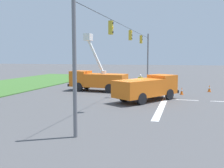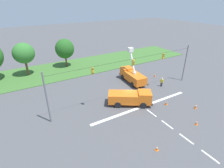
% 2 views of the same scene
% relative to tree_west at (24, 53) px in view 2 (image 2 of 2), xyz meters
% --- Properties ---
extents(ground_plane, '(200.00, 200.00, 0.00)m').
position_rel_tree_west_xyz_m(ground_plane, '(13.42, -18.59, -4.86)').
color(ground_plane, '#4C4C4F').
extents(grass_verge, '(56.00, 12.00, 0.10)m').
position_rel_tree_west_xyz_m(grass_verge, '(13.42, -0.59, -4.81)').
color(grass_verge, '#3D6B2D').
rests_on(grass_verge, ground).
extents(lane_markings, '(17.60, 15.25, 0.01)m').
position_rel_tree_west_xyz_m(lane_markings, '(13.42, -23.51, -4.85)').
color(lane_markings, silver).
rests_on(lane_markings, ground).
extents(signal_gantry, '(26.20, 0.33, 7.20)m').
position_rel_tree_west_xyz_m(signal_gantry, '(13.48, -18.59, -0.42)').
color(signal_gantry, slate).
rests_on(signal_gantry, ground).
extents(tree_west, '(4.30, 3.84, 7.00)m').
position_rel_tree_west_xyz_m(tree_west, '(0.00, 0.00, 0.00)').
color(tree_west, brown).
rests_on(tree_west, ground).
extents(tree_centre, '(4.36, 4.07, 6.67)m').
position_rel_tree_west_xyz_m(tree_centre, '(8.77, 1.05, -0.47)').
color(tree_centre, brown).
rests_on(tree_centre, ground).
extents(utility_truck_bucket_lift, '(2.89, 6.87, 6.60)m').
position_rel_tree_west_xyz_m(utility_truck_bucket_lift, '(17.28, -14.01, -3.45)').
color(utility_truck_bucket_lift, orange).
rests_on(utility_truck_bucket_lift, ground).
extents(utility_truck_support_near, '(6.82, 5.52, 2.25)m').
position_rel_tree_west_xyz_m(utility_truck_support_near, '(12.10, -20.53, -3.61)').
color(utility_truck_support_near, orange).
rests_on(utility_truck_support_near, ground).
extents(road_worker, '(0.40, 0.58, 1.77)m').
position_rel_tree_west_xyz_m(road_worker, '(20.81, -18.48, -3.86)').
color(road_worker, '#383842').
rests_on(road_worker, ground).
extents(traffic_cone_foreground_left, '(0.36, 0.36, 0.76)m').
position_rel_tree_west_xyz_m(traffic_cone_foreground_left, '(22.93, -14.44, -4.48)').
color(traffic_cone_foreground_left, orange).
rests_on(traffic_cone_foreground_left, ground).
extents(traffic_cone_foreground_right, '(0.36, 0.36, 0.60)m').
position_rel_tree_west_xyz_m(traffic_cone_foreground_right, '(9.18, -29.52, -4.57)').
color(traffic_cone_foreground_right, orange).
rests_on(traffic_cone_foreground_right, ground).
extents(traffic_cone_mid_left, '(0.36, 0.36, 0.82)m').
position_rel_tree_west_xyz_m(traffic_cone_mid_left, '(19.91, -26.48, -4.45)').
color(traffic_cone_mid_left, orange).
rests_on(traffic_cone_mid_left, ground).
extents(traffic_cone_mid_right, '(0.36, 0.36, 0.79)m').
position_rel_tree_west_xyz_m(traffic_cone_mid_right, '(16.87, -23.50, -4.46)').
color(traffic_cone_mid_right, orange).
rests_on(traffic_cone_mid_right, ground).
extents(traffic_cone_near_bucket, '(0.36, 0.36, 0.68)m').
position_rel_tree_west_xyz_m(traffic_cone_near_bucket, '(16.71, -28.95, -4.52)').
color(traffic_cone_near_bucket, orange).
rests_on(traffic_cone_near_bucket, ground).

